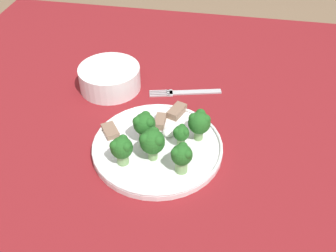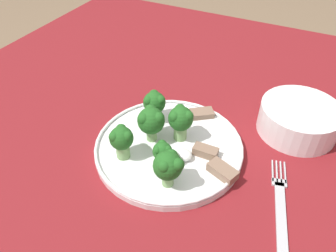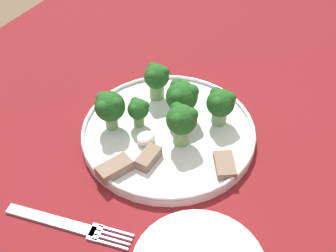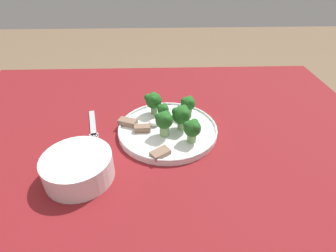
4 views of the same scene
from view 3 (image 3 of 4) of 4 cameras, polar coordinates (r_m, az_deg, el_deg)
The scene contains 13 objects.
table at distance 0.74m, azimuth 4.85°, elevation -10.64°, with size 1.23×1.08×0.73m.
dinner_plate at distance 0.71m, azimuth 0.05°, elevation -0.81°, with size 0.26×0.26×0.02m.
fork at distance 0.63m, azimuth -12.21°, elevation -11.68°, with size 0.06×0.17×0.00m.
broccoli_floret_near_rim_left at distance 0.70m, azimuth 1.69°, elevation 3.60°, with size 0.05×0.05×0.07m.
broccoli_floret_center_left at distance 0.66m, azimuth 1.66°, elevation 0.65°, with size 0.05×0.04×0.07m.
broccoli_floret_back_left at distance 0.70m, azimuth 6.41°, elevation 2.73°, with size 0.04×0.04×0.06m.
broccoli_floret_front_left at distance 0.70m, azimuth -3.65°, elevation 2.01°, with size 0.03×0.03×0.05m.
broccoli_floret_center_back at distance 0.74m, azimuth -1.41°, elevation 5.90°, with size 0.04×0.04×0.06m.
broccoli_floret_mid_cluster at distance 0.69m, azimuth -7.23°, elevation 2.27°, with size 0.05×0.05×0.06m.
meat_slice_front_slice at distance 0.66m, azimuth 6.93°, elevation -4.74°, with size 0.05×0.05×0.01m.
meat_slice_middle_slice at distance 0.66m, azimuth -2.40°, elevation -3.87°, with size 0.04×0.02×0.02m.
meat_slice_rear_slice at distance 0.65m, azimuth -6.55°, elevation -5.14°, with size 0.05×0.04×0.02m.
sauce_dollop at distance 0.69m, azimuth -2.62°, elevation -1.37°, with size 0.03×0.03×0.02m.
Camera 3 is at (0.39, 0.17, 1.24)m, focal length 50.00 mm.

